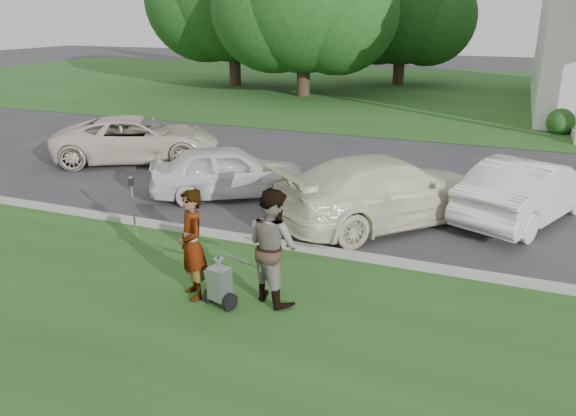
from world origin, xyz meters
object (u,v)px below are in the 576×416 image
Objects in this scene: striping_cart at (220,284)px; car_b at (228,171)px; car_c at (386,190)px; tree_left at (304,4)px; car_a at (138,139)px; person_left at (192,245)px; person_right at (273,246)px; tree_back at (402,11)px; car_d at (527,190)px; parking_meter_near at (133,200)px.

striping_cart is 5.99m from car_b.
striping_cart is 0.20× the size of car_c.
car_a is (0.39, -16.48, -4.38)m from tree_left.
person_right is at bearing 58.93° from person_left.
tree_back reaches higher than striping_cart.
tree_left is at bearing 148.07° from person_left.
car_b is at bearing -27.14° from person_right.
person_left is 0.43× the size of car_d.
car_b is at bearing 31.60° from car_d.
person_right is 7.04m from car_d.
car_b is 4.31m from car_c.
tree_back is at bearing 111.94° from striping_cart.
car_b is at bearing 153.46° from person_left.
parking_meter_near is at bearing -172.96° from car_a.
tree_left is 1.97× the size of car_c.
tree_back is 6.98× the size of parking_meter_near.
parking_meter_near is 0.31× the size of car_d.
parking_meter_near reaches higher than striping_cart.
tree_left is 8.95m from tree_back.
car_c is at bearing -135.31° from car_a.
tree_back reaches higher than car_b.
person_left is (-0.58, 0.14, 0.55)m from striping_cart.
person_right reaches higher than car_d.
tree_back is at bearing -48.63° from car_d.
tree_left is 5.39× the size of person_right.
tree_back reaches higher than car_d.
car_a reaches higher than parking_meter_near.
parking_meter_near is at bearing -89.23° from tree_back.
tree_left is at bearing -31.77° from car_d.
person_left is 0.97× the size of person_right.
car_d reaches higher than striping_cart.
tree_left reaches higher than person_right.
person_left is at bearing -177.67° from striping_cart.
car_d is at bearing -113.80° from car_c.
person_left is at bearing 45.01° from person_right.
parking_meter_near is at bearing 7.51° from person_right.
car_c is at bearing -127.84° from car_b.
parking_meter_near is 5.64m from car_c.
parking_meter_near is at bearing -78.73° from tree_left.
tree_back is at bearing -30.33° from car_b.
car_a is (-6.59, 7.49, -0.22)m from person_left.
tree_back reaches higher than parking_meter_near.
person_left is 0.36× the size of car_a.
car_c reaches higher than parking_meter_near.
car_c is 1.20× the size of car_d.
tree_left is 21.69m from car_c.
tree_left is 21.96m from car_d.
car_d is at bearing -72.32° from tree_back.
car_b is (4.52, -2.26, -0.04)m from car_a.
tree_back is 32.59m from striping_cart.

